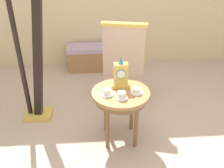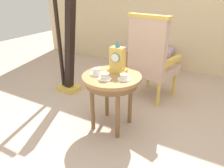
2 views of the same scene
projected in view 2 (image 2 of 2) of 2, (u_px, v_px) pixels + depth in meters
The scene contains 9 objects.
ground_plane at pixel (117, 130), 2.25m from camera, with size 10.00×10.00×0.00m, color #BCA38E.
side_table at pixel (112, 83), 2.11m from camera, with size 0.61×0.61×0.61m.
teacup_left at pixel (97, 72), 2.09m from camera, with size 0.14×0.14×0.06m.
teacup_right at pixel (105, 76), 1.97m from camera, with size 0.13×0.13×0.07m.
teacup_center at pixel (124, 77), 1.96m from camera, with size 0.12×0.12×0.06m.
mantel_clock at pixel (117, 60), 2.10m from camera, with size 0.19×0.11×0.34m.
armchair at pixel (151, 58), 2.67m from camera, with size 0.65×0.64×1.14m.
harp at pixel (67, 44), 2.83m from camera, with size 0.40×0.24×1.78m.
window_bench at pixel (147, 58), 3.87m from camera, with size 0.90×0.40×0.44m.
Camera 2 is at (0.84, -1.63, 1.40)m, focal length 32.89 mm.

